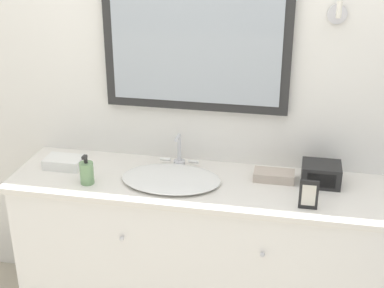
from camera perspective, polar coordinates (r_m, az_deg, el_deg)
The scene contains 8 objects.
wall_back at distance 2.74m, azimuth 2.04°, elevation 6.87°, with size 8.00×0.18×2.55m.
vanity_counter at distance 2.85m, azimuth 0.86°, elevation -11.60°, with size 1.90×0.52×0.84m.
sink_basin at distance 2.64m, azimuth -2.22°, elevation -3.61°, with size 0.49×0.39×0.18m.
soap_bottle at distance 2.65m, azimuth -11.16°, elevation -3.00°, with size 0.07×0.07×0.15m.
appliance_box at distance 2.67m, azimuth 13.60°, elevation -3.13°, with size 0.19×0.15×0.11m.
picture_frame at distance 2.43m, azimuth 12.34°, elevation -5.31°, with size 0.08×0.01×0.14m.
hand_towel_near_sink at distance 2.68m, azimuth 8.74°, elevation -3.36°, with size 0.20×0.10×0.05m.
hand_towel_far_corner at distance 2.86m, azimuth -13.47°, elevation -1.91°, with size 0.19×0.13×0.05m.
Camera 1 is at (0.42, -2.04, 2.04)m, focal length 50.00 mm.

